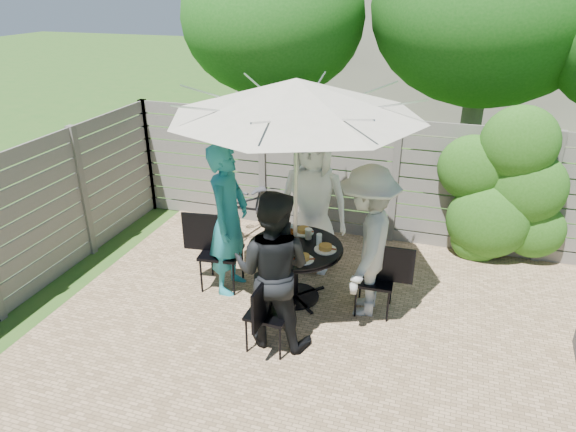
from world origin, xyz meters
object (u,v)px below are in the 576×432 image
(plate_back, at_px, (303,231))
(patio_table, at_px, (295,262))
(coffee_cup, at_px, (308,234))
(bicycle, at_px, (251,207))
(person_back, at_px, (313,202))
(chair_right, at_px, (375,292))
(plate_left, at_px, (266,240))
(glass_right, at_px, (319,239))
(person_front, at_px, (273,270))
(glass_left, at_px, (271,241))
(chair_left, at_px, (221,265))
(person_left, at_px, (228,220))
(glass_back, at_px, (293,230))
(glass_front, at_px, (298,252))
(umbrella, at_px, (296,97))
(plate_extra, at_px, (303,258))
(syrup_jug, at_px, (291,237))
(chair_back, at_px, (315,244))
(chair_front, at_px, (269,326))
(plate_front, at_px, (286,258))
(person_right, at_px, (367,243))
(plate_right, at_px, (325,248))

(plate_back, bearing_deg, patio_table, -89.13)
(coffee_cup, bearing_deg, bicycle, 134.17)
(person_back, relative_size, chair_right, 2.16)
(plate_left, distance_m, coffee_cup, 0.51)
(patio_table, bearing_deg, glass_right, 22.87)
(patio_table, relative_size, person_front, 0.65)
(patio_table, distance_m, glass_left, 0.40)
(chair_left, distance_m, chair_right, 1.93)
(person_left, relative_size, plate_left, 7.25)
(glass_back, bearing_deg, chair_left, -162.26)
(plate_back, bearing_deg, glass_back, -135.39)
(plate_back, height_order, glass_front, glass_front)
(plate_back, bearing_deg, bicycle, 134.99)
(glass_back, bearing_deg, person_front, -83.63)
(glass_left, xyz_separation_m, glass_front, (0.37, -0.15, 0.00))
(person_back, distance_m, glass_right, 0.78)
(umbrella, bearing_deg, glass_back, 112.87)
(glass_front, bearing_deg, plate_left, 151.69)
(plate_extra, xyz_separation_m, syrup_jug, (-0.25, 0.35, 0.06))
(chair_right, xyz_separation_m, bicycle, (-2.11, 1.49, 0.18))
(glass_right, bearing_deg, coffee_cup, 145.07)
(chair_back, height_order, plate_left, chair_back)
(person_back, distance_m, person_left, 1.17)
(patio_table, bearing_deg, glass_back, 112.87)
(person_left, distance_m, plate_back, 0.93)
(chair_front, height_order, plate_front, chair_front)
(glass_left, bearing_deg, chair_back, 77.20)
(chair_front, height_order, glass_front, chair_front)
(person_right, distance_m, syrup_jug, 0.90)
(umbrella, height_order, coffee_cup, umbrella)
(chair_back, height_order, plate_right, chair_back)
(chair_left, bearing_deg, person_back, 34.46)
(plate_left, distance_m, plate_right, 0.72)
(chair_back, bearing_deg, plate_extra, 10.13)
(chair_left, height_order, bicycle, chair_left)
(chair_back, relative_size, plate_back, 3.35)
(umbrella, height_order, syrup_jug, umbrella)
(umbrella, distance_m, chair_right, 2.39)
(umbrella, xyz_separation_m, chair_back, (-0.01, 0.96, -2.19))
(chair_left, relative_size, plate_left, 3.81)
(chair_left, bearing_deg, plate_back, 14.27)
(glass_back, relative_size, glass_front, 1.00)
(umbrella, height_order, person_back, umbrella)
(glass_back, bearing_deg, plate_back, 44.61)
(person_back, xyz_separation_m, person_front, (0.03, -1.66, -0.08))
(chair_front, bearing_deg, glass_left, 19.84)
(umbrella, relative_size, coffee_cup, 23.08)
(chair_back, xyz_separation_m, bicycle, (-1.13, 0.54, 0.18))
(person_back, height_order, glass_front, person_back)
(plate_front, distance_m, plate_right, 0.51)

